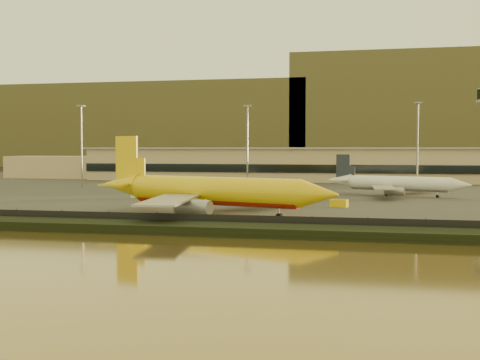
% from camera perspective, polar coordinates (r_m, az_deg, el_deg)
% --- Properties ---
extents(ground, '(900.00, 900.00, 0.00)m').
position_cam_1_polar(ground, '(104.81, -2.39, -3.78)').
color(ground, black).
rests_on(ground, ground).
extents(embankment, '(320.00, 7.00, 1.40)m').
position_cam_1_polar(embankment, '(88.47, -5.11, -4.59)').
color(embankment, black).
rests_on(embankment, ground).
extents(tarmac, '(320.00, 220.00, 0.20)m').
position_cam_1_polar(tarmac, '(197.92, 4.39, -0.56)').
color(tarmac, '#2D2D2D').
rests_on(tarmac, ground).
extents(perimeter_fence, '(300.00, 0.05, 2.20)m').
position_cam_1_polar(perimeter_fence, '(92.20, -4.39, -3.91)').
color(perimeter_fence, black).
rests_on(perimeter_fence, tarmac).
extents(terminal_building, '(202.00, 25.00, 12.60)m').
position_cam_1_polar(terminal_building, '(230.04, 1.80, 1.47)').
color(terminal_building, tan).
rests_on(terminal_building, tarmac).
extents(apron_light_masts, '(152.20, 12.20, 25.40)m').
position_cam_1_polar(apron_light_masts, '(176.22, 8.41, 4.05)').
color(apron_light_masts, slate).
rests_on(apron_light_masts, tarmac).
extents(distant_hills, '(470.00, 160.00, 70.00)m').
position_cam_1_polar(distant_hills, '(443.71, 5.87, 5.44)').
color(distant_hills, brown).
rests_on(distant_hills, ground).
extents(dhl_cargo_jet, '(48.14, 46.03, 14.63)m').
position_cam_1_polar(dhl_cargo_jet, '(109.64, -2.82, -1.09)').
color(dhl_cargo_jet, '#E0BA0B').
rests_on(dhl_cargo_jet, tarmac).
extents(white_narrowbody_jet, '(35.80, 33.89, 10.63)m').
position_cam_1_polar(white_narrowbody_jet, '(158.94, 14.59, -0.34)').
color(white_narrowbody_jet, silver).
rests_on(white_narrowbody_jet, tarmac).
extents(gse_vehicle_yellow, '(3.90, 2.66, 1.61)m').
position_cam_1_polar(gse_vehicle_yellow, '(126.79, 9.38, -2.19)').
color(gse_vehicle_yellow, '#E0BA0B').
rests_on(gse_vehicle_yellow, tarmac).
extents(gse_vehicle_white, '(4.89, 3.02, 2.04)m').
position_cam_1_polar(gse_vehicle_white, '(150.53, -9.40, -1.29)').
color(gse_vehicle_white, silver).
rests_on(gse_vehicle_white, tarmac).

